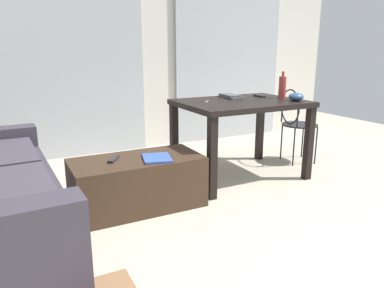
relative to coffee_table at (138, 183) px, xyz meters
The scene contains 13 objects.
ground_plane 0.99m from the coffee_table, 12.72° to the right, with size 7.99×7.99×0.00m, color #B2A893.
wall_back 2.36m from the coffee_table, 63.04° to the left, with size 5.59×0.10×2.65m, color silver.
curtains 2.20m from the coffee_table, 61.94° to the left, with size 3.82×0.03×2.24m.
coffee_table is the anchor object (origin of this frame).
craft_table 1.29m from the coffee_table, 12.27° to the left, with size 1.21×0.88×0.78m.
wire_chair 2.07m from the coffee_table, 10.55° to the left, with size 0.40×0.43×0.85m.
bottle_near 1.83m from the coffee_table, ahead, with size 0.08×0.08×0.27m.
bowl 1.76m from the coffee_table, ahead, with size 0.15×0.15×0.08m, color #2D4C7A.
book_stack 1.44m from the coffee_table, 22.39° to the left, with size 0.20×0.28×0.04m.
tv_remote_on_table 1.69m from the coffee_table, 15.28° to the left, with size 0.05×0.16×0.02m, color #232326.
scissors 1.08m from the coffee_table, 22.54° to the left, with size 0.08×0.10×0.00m.
tv_remote_primary 0.29m from the coffee_table, 169.82° to the left, with size 0.04×0.17×0.02m, color #232326.
magazine 0.27m from the coffee_table, 34.09° to the right, with size 0.22×0.26×0.02m, color #33519E.
Camera 1 is at (-1.83, -1.22, 1.27)m, focal length 34.01 mm.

